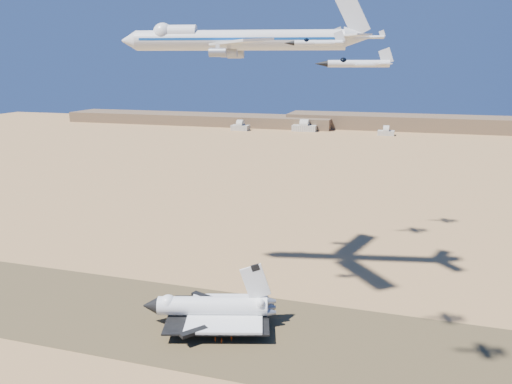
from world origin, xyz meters
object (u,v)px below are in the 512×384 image
(crew_a, at_px, (215,339))
(crew_b, at_px, (222,340))
(chase_jet_a, at_px, (317,43))
(chase_jet_d, at_px, (369,37))
(crew_c, at_px, (231,338))
(chase_jet_c, at_px, (324,35))
(shuttle, at_px, (212,308))
(carrier_747, at_px, (232,40))
(chase_jet_b, at_px, (357,63))

(crew_a, relative_size, crew_b, 1.06)
(chase_jet_a, distance_m, chase_jet_d, 110.30)
(chase_jet_d, bearing_deg, crew_a, -119.13)
(crew_c, relative_size, chase_jet_a, 0.14)
(chase_jet_c, bearing_deg, crew_b, -118.10)
(crew_a, bearing_deg, shuttle, 19.65)
(chase_jet_c, bearing_deg, chase_jet_d, 34.79)
(crew_b, bearing_deg, crew_c, -97.45)
(crew_a, bearing_deg, crew_c, -76.83)
(crew_b, height_order, chase_jet_c, chase_jet_c)
(shuttle, bearing_deg, chase_jet_c, 58.10)
(crew_a, distance_m, chase_jet_a, 90.11)
(shuttle, xyz_separation_m, chase_jet_d, (37.42, 96.70, 87.18))
(shuttle, bearing_deg, crew_c, -56.18)
(carrier_747, relative_size, crew_a, 51.09)
(carrier_747, bearing_deg, chase_jet_c, 50.18)
(chase_jet_b, height_order, chase_jet_d, chase_jet_d)
(crew_a, distance_m, chase_jet_c, 125.79)
(shuttle, distance_m, crew_c, 13.23)
(carrier_747, height_order, crew_c, carrier_747)
(shuttle, height_order, chase_jet_c, chase_jet_c)
(crew_a, height_order, crew_c, crew_c)
(chase_jet_a, bearing_deg, crew_c, 154.15)
(chase_jet_a, bearing_deg, shuttle, 145.07)
(crew_a, xyz_separation_m, chase_jet_b, (39.94, -19.26, 80.50))
(carrier_747, distance_m, crew_a, 97.41)
(shuttle, relative_size, carrier_747, 0.51)
(shuttle, distance_m, chase_jet_d, 135.47)
(carrier_747, bearing_deg, chase_jet_a, -61.37)
(crew_b, distance_m, chase_jet_b, 91.08)
(chase_jet_a, distance_m, chase_jet_b, 19.68)
(carrier_747, height_order, crew_b, carrier_747)
(carrier_747, distance_m, chase_jet_a, 57.47)
(shuttle, relative_size, chase_jet_a, 3.05)
(crew_c, relative_size, chase_jet_b, 0.12)
(shuttle, bearing_deg, chase_jet_d, 52.72)
(crew_b, xyz_separation_m, chase_jet_a, (26.88, -3.68, 85.31))
(shuttle, distance_m, chase_jet_c, 116.69)
(carrier_747, bearing_deg, crew_a, -90.22)
(chase_jet_a, xyz_separation_m, chase_jet_b, (11.02, -15.59, -4.76))
(shuttle, xyz_separation_m, chase_jet_b, (44.88, -28.94, 75.75))
(crew_a, height_order, crew_b, crew_a)
(crew_c, height_order, chase_jet_c, chase_jet_c)
(chase_jet_a, bearing_deg, chase_jet_d, 74.73)
(chase_jet_c, bearing_deg, chase_jet_a, -100.36)
(chase_jet_a, relative_size, chase_jet_d, 0.94)
(crew_c, height_order, chase_jet_d, chase_jet_d)
(carrier_747, bearing_deg, crew_b, -87.46)
(chase_jet_b, distance_m, chase_jet_c, 106.99)
(shuttle, relative_size, crew_c, 22.56)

